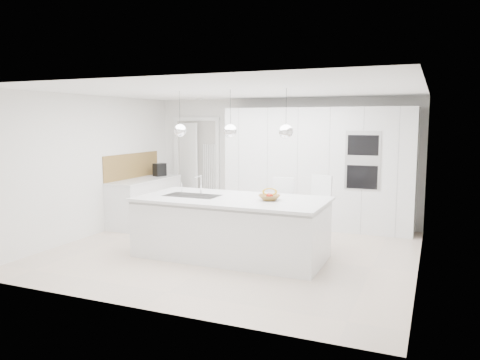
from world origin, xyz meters
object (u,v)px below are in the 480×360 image
at_px(espresso_machine, 160,170).
at_px(bar_stool_right, 319,213).
at_px(bar_stool_left, 281,213).
at_px(island_base, 231,229).
at_px(fruit_bowl, 269,198).

xyz_separation_m(espresso_machine, bar_stool_right, (3.64, -1.02, -0.45)).
bearing_deg(bar_stool_left, espresso_machine, 155.31).
relative_size(island_base, fruit_bowl, 8.81).
bearing_deg(bar_stool_right, fruit_bowl, -101.44).
bearing_deg(fruit_bowl, island_base, -174.39).
relative_size(fruit_bowl, bar_stool_left, 0.28).
xyz_separation_m(island_base, bar_stool_left, (0.51, 0.87, 0.13)).
xyz_separation_m(bar_stool_left, bar_stool_right, (0.61, 0.13, 0.02)).
xyz_separation_m(island_base, bar_stool_right, (1.11, 1.00, 0.15)).
height_order(island_base, espresso_machine, espresso_machine).
bearing_deg(fruit_bowl, bar_stool_left, 96.11).
relative_size(island_base, bar_stool_right, 2.41).
xyz_separation_m(island_base, espresso_machine, (-2.53, 2.02, 0.60)).
height_order(fruit_bowl, espresso_machine, espresso_machine).
relative_size(island_base, espresso_machine, 10.45).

